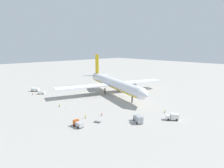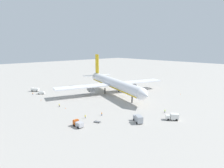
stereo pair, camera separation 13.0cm
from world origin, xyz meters
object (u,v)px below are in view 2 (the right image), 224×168
ground_worker_4 (85,117)px  service_van (41,93)px  ground_worker_0 (59,105)px  ground_worker_1 (165,111)px  ground_worker_3 (33,94)px  airliner (113,83)px  ground_worker_2 (102,114)px  traffic_cone_0 (41,100)px  service_truck_1 (138,119)px  service_truck_2 (78,124)px  service_truck_0 (173,117)px  baggage_cart_0 (97,122)px  service_truck_3 (35,89)px  traffic_cone_1 (123,81)px  traffic_cone_3 (66,108)px  traffic_cone_2 (181,94)px

ground_worker_4 → service_van: bearing=175.8°
ground_worker_0 → ground_worker_1: bearing=37.2°
ground_worker_0 → ground_worker_3: size_ratio=1.02×
airliner → ground_worker_2: 44.12m
traffic_cone_0 → service_truck_1: bearing=14.7°
ground_worker_3 → ground_worker_4: size_ratio=1.08×
service_truck_2 → ground_worker_4: size_ratio=2.99×
service_truck_0 → ground_worker_1: service_truck_0 is taller
ground_worker_2 → baggage_cart_0: bearing=-53.3°
ground_worker_1 → traffic_cone_0: (-62.54, -35.01, -0.56)m
airliner → service_truck_3: (-42.85, -36.78, -5.67)m
airliner → ground_worker_4: 48.86m
service_truck_2 → ground_worker_2: service_truck_2 is taller
service_truck_0 → traffic_cone_1: (-81.14, 52.29, -1.28)m
ground_worker_3 → traffic_cone_3: 40.42m
ground_worker_2 → traffic_cone_2: bearing=86.0°
traffic_cone_2 → traffic_cone_3: 76.68m
service_van → baggage_cart_0: bearing=-2.8°
service_truck_1 → traffic_cone_0: size_ratio=11.65×
baggage_cart_0 → ground_worker_1: bearing=67.9°
traffic_cone_0 → traffic_cone_2: same height
service_truck_0 → traffic_cone_0: bearing=-157.3°
traffic_cone_2 → ground_worker_3: bearing=-131.7°
service_truck_2 → traffic_cone_3: 25.62m
ground_worker_4 → traffic_cone_0: ground_worker_4 is taller
service_truck_2 → traffic_cone_0: 48.43m
ground_worker_0 → baggage_cart_0: bearing=2.7°
service_van → traffic_cone_0: 16.30m
service_truck_1 → ground_worker_2: size_ratio=3.77×
service_truck_0 → ground_worker_4: 38.59m
baggage_cart_0 → traffic_cone_0: size_ratio=6.10×
ground_worker_0 → ground_worker_2: ground_worker_0 is taller
service_truck_1 → traffic_cone_1: 97.78m
service_truck_2 → traffic_cone_0: (-48.15, 5.09, -1.06)m
traffic_cone_1 → baggage_cart_0: bearing=-52.1°
ground_worker_0 → traffic_cone_0: (-19.03, -1.95, -0.63)m
service_truck_2 → ground_worker_3: (-64.69, 6.61, -0.45)m
service_truck_0 → ground_worker_1: bearing=142.4°
airliner → baggage_cart_0: airliner is taller
service_truck_3 → ground_worker_4: 68.51m
ground_worker_1 → ground_worker_3: size_ratio=0.95×
ground_worker_2 → ground_worker_4: bearing=-107.6°
airliner → traffic_cone_2: airliner is taller
ground_worker_4 → traffic_cone_3: ground_worker_4 is taller
ground_worker_2 → ground_worker_4: (-2.41, -7.61, -0.05)m
ground_worker_0 → traffic_cone_1: size_ratio=3.21×
service_truck_2 → ground_worker_1: 42.61m
airliner → ground_worker_2: airliner is taller
service_truck_0 → service_truck_2: 40.72m
service_truck_0 → service_van: service_truck_0 is taller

